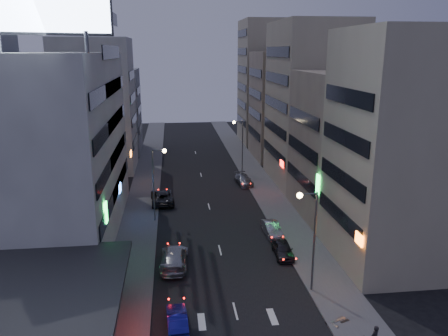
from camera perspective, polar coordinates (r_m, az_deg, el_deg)
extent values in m
cube|color=#4C4C4F|center=(56.50, -10.46, -3.85)|extent=(4.00, 120.00, 0.12)
cube|color=#4C4C4F|center=(57.65, 5.64, -3.28)|extent=(4.00, 120.00, 0.12)
cube|color=tan|center=(31.77, -25.08, -17.47)|extent=(8.00, 12.00, 3.60)
cube|color=black|center=(30.51, -23.66, -14.47)|extent=(11.00, 13.00, 0.25)
cube|color=black|center=(29.90, -15.69, -15.77)|extent=(0.12, 4.00, 0.90)
cube|color=#FF1E14|center=(29.88, -15.54, -15.77)|extent=(0.04, 3.70, 0.70)
cube|color=silver|center=(46.17, -22.93, 2.45)|extent=(14.00, 24.00, 18.00)
cube|color=tan|center=(39.75, 22.08, 2.13)|extent=(10.00, 11.00, 20.00)
cube|color=gray|center=(50.47, 16.19, 2.88)|extent=(11.00, 12.00, 16.00)
cube|color=tan|center=(61.85, 11.31, 8.15)|extent=(10.00, 14.00, 22.00)
cube|color=silver|center=(69.80, -16.35, 7.78)|extent=(11.00, 10.00, 20.00)
cube|color=gray|center=(82.93, -15.16, 7.19)|extent=(12.00, 10.00, 15.00)
cube|color=gray|center=(76.51, 8.13, 8.06)|extent=(11.00, 12.00, 18.00)
cube|color=tan|center=(89.88, 6.21, 11.07)|extent=(12.00, 12.00, 24.00)
cylinder|color=#595B60|center=(33.90, -17.50, 15.43)|extent=(0.30, 0.30, 1.50)
cylinder|color=#595B60|center=(34.19, 11.69, -9.49)|extent=(0.16, 0.16, 8.00)
cylinder|color=#595B60|center=(32.56, 10.88, -3.33)|extent=(1.40, 0.10, 0.10)
sphere|color=#FFD88C|center=(32.42, 9.86, -3.55)|extent=(0.44, 0.44, 0.44)
cylinder|color=#595B60|center=(47.55, -9.19, -2.28)|extent=(0.16, 0.16, 8.00)
cylinder|color=#595B60|center=(46.52, -8.53, 2.34)|extent=(1.40, 0.10, 0.10)
sphere|color=#FFD88C|center=(46.53, -7.79, 2.24)|extent=(0.44, 0.44, 0.44)
cylinder|color=#595B60|center=(65.75, 2.42, 2.75)|extent=(0.16, 0.16, 8.00)
cylinder|color=#595B60|center=(64.92, 1.84, 6.10)|extent=(1.40, 0.10, 0.10)
sphere|color=#FFD88C|center=(64.85, 1.32, 6.00)|extent=(0.44, 0.44, 0.44)
imported|color=#27262C|center=(40.78, 7.69, -10.44)|extent=(1.76, 4.03, 1.35)
imported|color=#A0A2A8|center=(44.89, 6.26, -7.93)|extent=(1.63, 4.17, 1.35)
imported|color=#232427|center=(54.22, -8.08, -3.74)|extent=(3.04, 5.90, 1.59)
imported|color=gray|center=(61.07, 2.59, -1.56)|extent=(2.39, 4.83, 1.35)
imported|color=navy|center=(31.28, -6.16, -19.07)|extent=(1.56, 3.92, 1.27)
imported|color=#999CA1|center=(38.84, -6.53, -11.55)|extent=(2.64, 5.71, 1.62)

